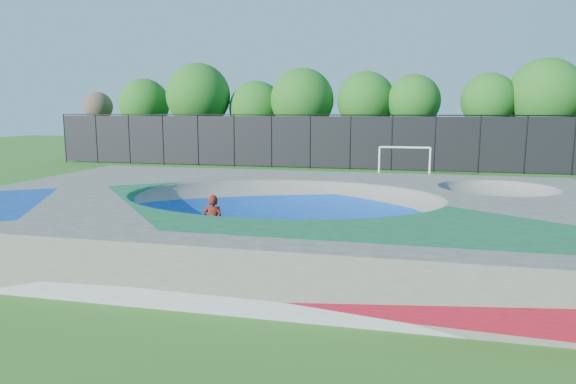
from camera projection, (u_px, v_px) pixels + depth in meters
ground at (283, 237)px, 17.85m from camera, size 120.00×120.00×0.00m
skate_deck at (283, 216)px, 17.73m from camera, size 22.00×14.00×1.50m
skater at (213, 223)px, 15.98m from camera, size 0.73×0.56×1.78m
skateboard at (214, 250)px, 16.12m from camera, size 0.80×0.50×0.05m
soccer_goal at (405, 157)px, 31.99m from camera, size 3.21×0.12×2.12m
fence at (350, 141)px, 37.71m from camera, size 48.09×0.09×4.04m
treeline at (389, 100)px, 41.64m from camera, size 51.01×6.87×8.42m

